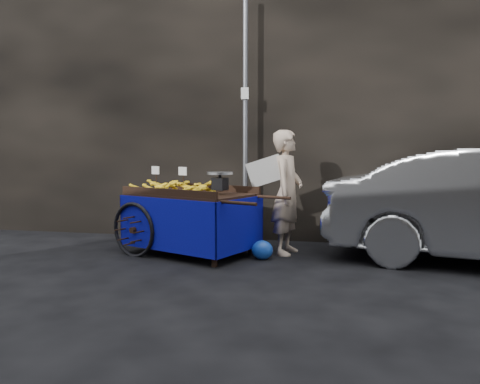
# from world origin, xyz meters

# --- Properties ---
(ground) EXTENTS (80.00, 80.00, 0.00)m
(ground) POSITION_xyz_m (0.00, 0.00, 0.00)
(ground) COLOR black
(ground) RESTS_ON ground
(building_wall) EXTENTS (13.50, 2.00, 5.00)m
(building_wall) POSITION_xyz_m (0.39, 2.60, 2.50)
(building_wall) COLOR black
(building_wall) RESTS_ON ground
(street_pole) EXTENTS (0.12, 0.10, 4.00)m
(street_pole) POSITION_xyz_m (0.30, 1.30, 2.01)
(street_pole) COLOR slate
(street_pole) RESTS_ON ground
(banana_cart) EXTENTS (2.60, 1.89, 1.29)m
(banana_cart) POSITION_xyz_m (-0.36, 0.36, 0.80)
(banana_cart) COLOR black
(banana_cart) RESTS_ON ground
(vendor) EXTENTS (0.87, 0.72, 1.79)m
(vendor) POSITION_xyz_m (1.05, 0.64, 0.90)
(vendor) COLOR tan
(vendor) RESTS_ON ground
(plastic_bag) EXTENTS (0.29, 0.24, 0.27)m
(plastic_bag) POSITION_xyz_m (0.76, 0.19, 0.13)
(plastic_bag) COLOR blue
(plastic_bag) RESTS_ON ground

